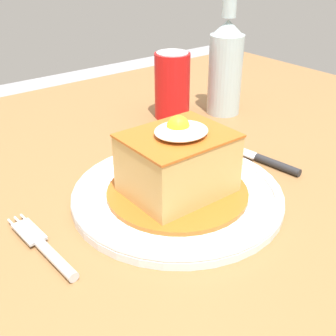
{
  "coord_description": "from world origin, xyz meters",
  "views": [
    {
      "loc": [
        -0.35,
        -0.46,
        1.06
      ],
      "look_at": [
        -0.04,
        -0.07,
        0.79
      ],
      "focal_mm": 46.31,
      "sensor_mm": 36.0,
      "label": 1
    }
  ],
  "objects_px": {
    "main_plate": "(177,194)",
    "knife": "(264,160)",
    "fork": "(47,250)",
    "soda_can": "(172,86)",
    "beer_bottle_clear": "(226,62)"
  },
  "relations": [
    {
      "from": "soda_can",
      "to": "fork",
      "type": "bearing_deg",
      "value": -147.05
    },
    {
      "from": "soda_can",
      "to": "beer_bottle_clear",
      "type": "xyz_separation_m",
      "value": [
        0.09,
        -0.04,
        0.04
      ]
    },
    {
      "from": "soda_can",
      "to": "main_plate",
      "type": "bearing_deg",
      "value": -127.17
    },
    {
      "from": "fork",
      "to": "knife",
      "type": "relative_size",
      "value": 0.85
    },
    {
      "from": "fork",
      "to": "knife",
      "type": "height_order",
      "value": "same"
    },
    {
      "from": "main_plate",
      "to": "knife",
      "type": "bearing_deg",
      "value": -0.16
    },
    {
      "from": "main_plate",
      "to": "soda_can",
      "type": "bearing_deg",
      "value": 52.83
    },
    {
      "from": "knife",
      "to": "beer_bottle_clear",
      "type": "distance_m",
      "value": 0.24
    },
    {
      "from": "knife",
      "to": "soda_can",
      "type": "height_order",
      "value": "soda_can"
    },
    {
      "from": "fork",
      "to": "beer_bottle_clear",
      "type": "relative_size",
      "value": 0.53
    },
    {
      "from": "soda_can",
      "to": "knife",
      "type": "bearing_deg",
      "value": -92.21
    },
    {
      "from": "beer_bottle_clear",
      "to": "fork",
      "type": "bearing_deg",
      "value": -157.2
    },
    {
      "from": "main_plate",
      "to": "knife",
      "type": "distance_m",
      "value": 0.17
    },
    {
      "from": "fork",
      "to": "soda_can",
      "type": "height_order",
      "value": "soda_can"
    },
    {
      "from": "knife",
      "to": "soda_can",
      "type": "distance_m",
      "value": 0.25
    }
  ]
}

